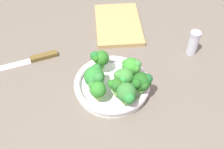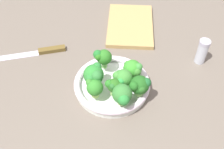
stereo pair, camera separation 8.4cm
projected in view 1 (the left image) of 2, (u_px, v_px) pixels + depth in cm
name	position (u px, v px, depth cm)	size (l,w,h in cm)	color
ground_plane	(101.00, 87.00, 90.69)	(130.00, 130.00, 2.50)	#6C6256
bowl	(112.00, 85.00, 87.32)	(23.98, 23.98, 3.64)	white
broccoli_floret_0	(132.00, 67.00, 84.86)	(5.63, 5.94, 6.56)	#90C665
broccoli_floret_1	(99.00, 58.00, 86.46)	(4.91, 5.36, 7.02)	#7BBF5E
broccoli_floret_2	(97.00, 89.00, 79.27)	(4.91, 4.84, 6.01)	#A2D663
broccoli_floret_3	(142.00, 82.00, 80.60)	(6.10, 6.09, 6.61)	#7DB85D
broccoli_floret_4	(127.00, 94.00, 77.68)	(6.68, 5.75, 6.81)	#9ED36A
broccoli_floret_5	(124.00, 77.00, 81.86)	(5.64, 5.97, 6.65)	#82C560
broccoli_floret_6	(95.00, 77.00, 81.51)	(7.05, 6.39, 7.20)	#85B557
broccoli_floret_7	(117.00, 86.00, 80.00)	(4.16, 5.29, 5.81)	#9ACF6A
knife	(30.00, 60.00, 96.59)	(13.17, 25.22, 1.50)	silver
cutting_board	(118.00, 24.00, 109.83)	(26.13, 17.51, 1.60)	tan
pepper_shaker	(193.00, 43.00, 96.45)	(3.72, 3.72, 9.30)	silver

